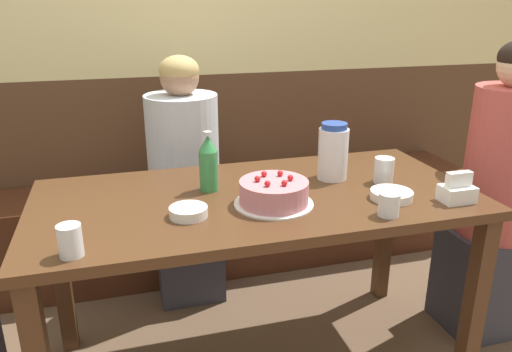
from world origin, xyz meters
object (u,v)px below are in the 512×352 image
bench_seat (214,224)px  glass_water_tall (70,241)px  glass_shot_small (384,170)px  person_teal_shirt (185,188)px  napkin_holder (457,191)px  glass_tumbler_short (389,204)px  soju_bottle (208,163)px  bowl_rice_small (391,195)px  person_grey_tee (497,206)px  water_pitcher (333,152)px  birthday_cake (274,193)px  bowl_soup_white (188,212)px

bench_seat → glass_water_tall: 1.38m
glass_shot_small → person_teal_shirt: size_ratio=0.08×
napkin_holder → glass_water_tall: 1.23m
napkin_holder → glass_tumbler_short: (-0.28, -0.04, -0.00)m
napkin_holder → glass_tumbler_short: napkin_holder is taller
soju_bottle → glass_shot_small: size_ratio=2.27×
bowl_rice_small → glass_shot_small: glass_shot_small is taller
bench_seat → person_grey_tee: (1.03, -0.84, 0.33)m
water_pitcher → soju_bottle: bearing=179.4°
person_grey_tee → bowl_rice_small: bearing=14.5°
water_pitcher → soju_bottle: same height
person_teal_shirt → person_grey_tee: (1.20, -0.64, 0.03)m
glass_tumbler_short → person_grey_tee: 0.76m
bowl_rice_small → glass_water_tall: (-1.03, -0.13, 0.03)m
birthday_cake → water_pitcher: 0.35m
water_pitcher → person_grey_tee: bearing=-7.7°
birthday_cake → bowl_rice_small: 0.41m
glass_shot_small → person_teal_shirt: bearing=135.9°
glass_shot_small → birthday_cake: bearing=-168.7°
bowl_rice_small → glass_tumbler_short: (-0.08, -0.12, 0.02)m
bench_seat → soju_bottle: bearing=-101.6°
person_teal_shirt → soju_bottle: bearing=2.0°
napkin_holder → person_teal_shirt: 1.21m
water_pitcher → bowl_rice_small: (0.11, -0.25, -0.09)m
soju_bottle → bench_seat: bearing=78.4°
birthday_cake → glass_tumbler_short: size_ratio=3.57×
bowl_rice_small → person_grey_tee: bearing=14.5°
birthday_cake → soju_bottle: bearing=133.6°
bowl_soup_white → person_grey_tee: person_grey_tee is taller
water_pitcher → glass_tumbler_short: bearing=-85.5°
soju_bottle → glass_tumbler_short: bearing=-36.6°
person_teal_shirt → bowl_soup_white: bearing=-6.6°
glass_water_tall → glass_tumbler_short: (0.95, 0.01, -0.01)m
glass_water_tall → glass_tumbler_short: bearing=0.4°
bowl_soup_white → glass_shot_small: bearing=8.5°
person_teal_shirt → person_grey_tee: size_ratio=0.93×
person_grey_tee → birthday_cake: bearing=5.2°
water_pitcher → glass_shot_small: size_ratio=2.26×
glass_water_tall → glass_tumbler_short: glass_water_tall is taller
birthday_cake → glass_shot_small: size_ratio=2.79×
glass_water_tall → bowl_soup_white: bearing=26.5°
person_teal_shirt → person_grey_tee: bearing=61.9°
glass_water_tall → glass_tumbler_short: size_ratio=1.20×
napkin_holder → glass_shot_small: 0.28m
glass_shot_small → bench_seat: bearing=120.1°
birthday_cake → person_grey_tee: size_ratio=0.21×
water_pitcher → person_teal_shirt: bearing=132.2°
bowl_rice_small → glass_shot_small: 0.17m
glass_water_tall → person_teal_shirt: person_teal_shirt is taller
napkin_holder → person_grey_tee: bearing=30.5°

